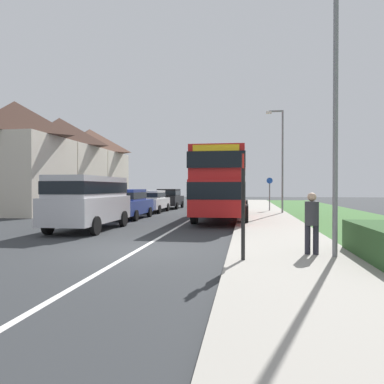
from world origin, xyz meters
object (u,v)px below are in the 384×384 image
(parked_car_white, at_px, (151,200))
(parked_car_black, at_px, (169,198))
(parked_car_blue, at_px, (127,203))
(pedestrian_at_stop, at_px, (312,220))
(street_lamp_mid, at_px, (281,154))
(double_decker_bus, at_px, (223,181))
(bus_stop_sign, at_px, (243,199))
(cycle_route_sign, at_px, (270,193))
(street_lamp_near, at_px, (331,81))
(parked_van_silver, at_px, (89,198))

(parked_car_white, distance_m, parked_car_black, 4.95)
(parked_car_blue, height_order, pedestrian_at_stop, parked_car_blue)
(street_lamp_mid, bearing_deg, double_decker_bus, -130.29)
(parked_car_white, distance_m, bus_stop_sign, 18.20)
(cycle_route_sign, distance_m, street_lamp_near, 17.90)
(cycle_route_sign, bearing_deg, parked_van_silver, -123.57)
(parked_van_silver, xyz_separation_m, cycle_route_sign, (8.26, 12.44, 0.09))
(parked_van_silver, xyz_separation_m, parked_car_white, (-0.24, 10.96, -0.46))
(parked_van_silver, distance_m, parked_car_blue, 5.50)
(parked_car_blue, relative_size, pedestrian_at_stop, 2.71)
(parked_car_white, bearing_deg, pedestrian_at_stop, -62.18)
(parked_car_blue, xyz_separation_m, street_lamp_near, (8.76, -10.70, 3.45))
(parked_car_white, height_order, parked_car_black, parked_car_black)
(parked_car_blue, bearing_deg, double_decker_bus, 5.55)
(parked_van_silver, bearing_deg, parked_car_black, 89.88)
(parked_car_white, distance_m, pedestrian_at_stop, 18.05)
(parked_car_blue, bearing_deg, street_lamp_near, -50.67)
(pedestrian_at_stop, bearing_deg, parked_car_white, 117.82)
(parked_car_blue, xyz_separation_m, parked_car_black, (0.21, 10.42, -0.01))
(parked_car_black, relative_size, bus_stop_sign, 1.61)
(parked_car_white, xyz_separation_m, parked_car_black, (0.27, 4.94, 0.04))
(pedestrian_at_stop, bearing_deg, cycle_route_sign, 89.76)
(street_lamp_mid, bearing_deg, parked_car_black, 147.21)
(parked_car_white, distance_m, cycle_route_sign, 8.64)
(parked_car_blue, height_order, bus_stop_sign, bus_stop_sign)
(parked_car_blue, distance_m, parked_car_black, 10.43)
(parked_car_blue, bearing_deg, parked_car_white, 90.67)
(street_lamp_near, bearing_deg, parked_van_silver, 148.74)
(double_decker_bus, bearing_deg, street_lamp_mid, 49.71)
(double_decker_bus, bearing_deg, pedestrian_at_stop, -75.16)
(parked_van_silver, bearing_deg, double_decker_bus, 48.78)
(bus_stop_sign, height_order, street_lamp_near, street_lamp_near)
(parked_car_black, bearing_deg, parked_van_silver, -90.12)
(double_decker_bus, distance_m, pedestrian_at_stop, 11.45)
(street_lamp_near, height_order, street_lamp_mid, street_lamp_near)
(parked_car_white, distance_m, street_lamp_mid, 9.63)
(double_decker_bus, xyz_separation_m, parked_van_silver, (-5.27, -6.01, -0.80))
(double_decker_bus, bearing_deg, parked_car_white, 138.03)
(cycle_route_sign, bearing_deg, street_lamp_mid, -75.10)
(parked_car_black, xyz_separation_m, street_lamp_near, (8.55, -21.12, 3.46))
(double_decker_bus, height_order, street_lamp_mid, street_lamp_mid)
(parked_car_black, bearing_deg, bus_stop_sign, -73.54)
(street_lamp_near, relative_size, street_lamp_mid, 1.10)
(parked_van_silver, relative_size, parked_car_white, 1.14)
(parked_car_black, xyz_separation_m, cycle_route_sign, (8.22, -3.47, 0.51))
(double_decker_bus, bearing_deg, parked_car_black, 117.87)
(bus_stop_sign, bearing_deg, parked_van_silver, 137.52)
(parked_van_silver, bearing_deg, parked_car_white, 91.25)
(double_decker_bus, relative_size, street_lamp_mid, 1.44)
(parked_car_blue, bearing_deg, parked_van_silver, -88.18)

